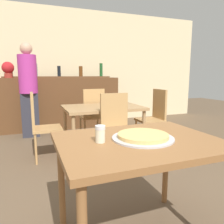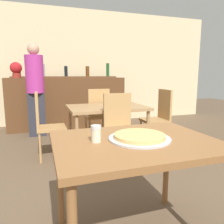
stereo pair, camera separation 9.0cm
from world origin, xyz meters
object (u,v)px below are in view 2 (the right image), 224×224
at_px(cheese_shaker, 96,134).
at_px(chair_far_side_back, 98,112).
at_px(chair_far_side_left, 45,122).
at_px(chair_far_side_front, 120,126).
at_px(chair_far_side_right, 159,114).
at_px(pizza_tray, 140,137).
at_px(person_standing, 35,87).
at_px(potted_plant, 16,69).

bearing_deg(cheese_shaker, chair_far_side_back, 75.37).
height_order(chair_far_side_back, chair_far_side_left, same).
xyz_separation_m(chair_far_side_front, chair_far_side_right, (0.92, 0.58, 0.00)).
xyz_separation_m(chair_far_side_front, pizza_tray, (-0.34, -1.32, 0.24)).
relative_size(chair_far_side_front, chair_far_side_back, 1.00).
distance_m(chair_far_side_back, chair_far_side_right, 1.09).
bearing_deg(person_standing, chair_far_side_left, -84.46).
xyz_separation_m(chair_far_side_right, person_standing, (-1.98, 1.32, 0.44)).
bearing_deg(chair_far_side_back, pizza_tray, 82.08).
height_order(chair_far_side_back, potted_plant, potted_plant).
bearing_deg(chair_far_side_left, potted_plant, 15.10).
bearing_deg(cheese_shaker, chair_far_side_right, 50.03).
bearing_deg(chair_far_side_left, cheese_shaker, -171.23).
relative_size(chair_far_side_back, cheese_shaker, 8.74).
relative_size(chair_far_side_front, chair_far_side_left, 1.00).
bearing_deg(chair_far_side_right, potted_plant, -128.29).
distance_m(person_standing, potted_plant, 0.73).
distance_m(chair_far_side_right, pizza_tray, 2.30).
xyz_separation_m(pizza_tray, potted_plant, (-1.08, 3.75, 0.54)).
relative_size(chair_far_side_left, pizza_tray, 2.30).
distance_m(chair_far_side_left, cheese_shaker, 1.90).
relative_size(pizza_tray, potted_plant, 1.28).
relative_size(cheese_shaker, person_standing, 0.06).
relative_size(chair_far_side_left, chair_far_side_right, 1.00).
bearing_deg(chair_far_side_front, chair_far_side_right, 32.00).
bearing_deg(person_standing, chair_far_side_right, -33.82).
relative_size(chair_far_side_right, person_standing, 0.54).
xyz_separation_m(chair_far_side_back, chair_far_side_right, (0.92, -0.58, 0.00)).
relative_size(person_standing, potted_plant, 5.49).
bearing_deg(potted_plant, cheese_shaker, -78.04).
height_order(chair_far_side_left, pizza_tray, chair_far_side_left).
bearing_deg(chair_far_side_left, pizza_tray, -163.02).
bearing_deg(pizza_tray, chair_far_side_right, 56.25).
bearing_deg(cheese_shaker, pizza_tray, -7.11).
bearing_deg(chair_far_side_right, person_standing, -123.82).
bearing_deg(pizza_tray, chair_far_side_left, 106.98).
xyz_separation_m(chair_far_side_right, potted_plant, (-2.35, 1.85, 0.78)).
bearing_deg(chair_far_side_left, chair_far_side_right, -90.00).
height_order(chair_far_side_right, pizza_tray, chair_far_side_right).
bearing_deg(chair_far_side_front, pizza_tray, -104.61).
height_order(chair_far_side_left, potted_plant, potted_plant).
xyz_separation_m(chair_far_side_front, chair_far_side_left, (-0.92, 0.58, 0.00)).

